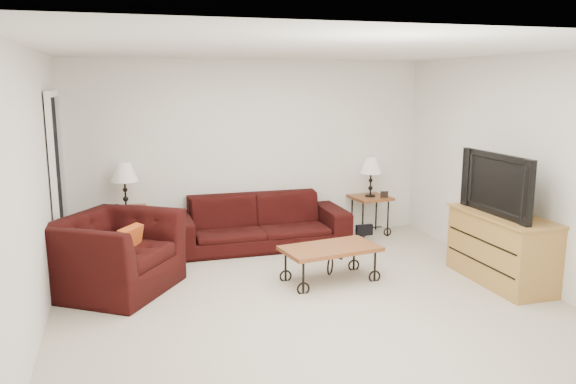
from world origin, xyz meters
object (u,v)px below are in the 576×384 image
object	(u,v)px
lamp_right	(371,177)
side_table_right	(370,215)
television	(504,184)
lamp_left	(125,186)
tv_stand	(501,248)
backpack	(360,225)
sofa	(259,222)
armchair	(114,254)
coffee_table	(330,264)
side_table_left	(127,231)

from	to	relation	value
lamp_right	side_table_right	bearing A→B (deg)	0.00
lamp_right	television	xyz separation A→B (m)	(0.52, -2.28, 0.27)
lamp_left	lamp_right	world-z (taller)	lamp_left
lamp_right	television	distance (m)	2.36
tv_stand	backpack	world-z (taller)	tv_stand
side_table_right	tv_stand	size ratio (longest dim) A/B	0.43
sofa	armchair	size ratio (longest dim) A/B	1.91
sofa	tv_stand	distance (m)	3.08
armchair	television	world-z (taller)	television
coffee_table	television	xyz separation A→B (m)	(1.78, -0.56, 0.91)
lamp_left	coffee_table	bearing A→B (deg)	-38.74
lamp_right	tv_stand	bearing A→B (deg)	-76.71
coffee_table	armchair	world-z (taller)	armchair
side_table_left	television	world-z (taller)	television
side_table_left	backpack	bearing A→B (deg)	-5.79
armchair	backpack	distance (m)	3.44
side_table_right	coffee_table	size ratio (longest dim) A/B	0.53
backpack	lamp_right	bearing A→B (deg)	57.11
lamp_left	armchair	world-z (taller)	lamp_left
coffee_table	lamp_right	bearing A→B (deg)	53.74
sofa	television	size ratio (longest dim) A/B	2.03
side_table_left	backpack	world-z (taller)	side_table_left
armchair	sofa	bearing A→B (deg)	-23.75
television	backpack	distance (m)	2.30
backpack	side_table_left	bearing A→B (deg)	-176.94
side_table_left	lamp_left	distance (m)	0.60
side_table_left	television	size ratio (longest dim) A/B	0.51
side_table_right	television	distance (m)	2.49
tv_stand	side_table_left	bearing A→B (deg)	149.96
sofa	backpack	world-z (taller)	sofa
sofa	coffee_table	xyz separation A→B (m)	(0.44, -1.54, -0.15)
lamp_left	television	distance (m)	4.55
side_table_left	lamp_left	bearing A→B (deg)	0.00
lamp_left	television	size ratio (longest dim) A/B	0.51
lamp_left	tv_stand	size ratio (longest dim) A/B	0.46
tv_stand	backpack	size ratio (longest dim) A/B	2.78
television	backpack	world-z (taller)	television
lamp_right	television	size ratio (longest dim) A/B	0.48
side_table_left	coffee_table	distance (m)	2.76
lamp_right	armchair	distance (m)	3.83
lamp_right	armchair	bearing A→B (deg)	-159.39
sofa	tv_stand	world-z (taller)	tv_stand
coffee_table	armchair	xyz separation A→B (m)	(-2.30, 0.38, 0.20)
lamp_right	coffee_table	xyz separation A→B (m)	(-1.26, -1.72, -0.65)
side_table_left	armchair	bearing A→B (deg)	-96.53
sofa	coffee_table	world-z (taller)	sofa
tv_stand	television	bearing A→B (deg)	180.00
side_table_left	lamp_right	distance (m)	3.46
side_table_right	television	size ratio (longest dim) A/B	0.48
coffee_table	tv_stand	world-z (taller)	tv_stand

